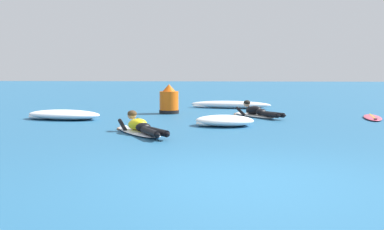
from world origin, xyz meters
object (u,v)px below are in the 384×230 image
drifting_surfboard (373,117)px  channel_marker_buoy (169,102)px  surfer_far (256,112)px  surfer_near (140,128)px

drifting_surfboard → channel_marker_buoy: bearing=170.9°
surfer_far → channel_marker_buoy: 3.02m
surfer_near → surfer_far: size_ratio=1.10×
surfer_near → drifting_surfboard: (6.12, 4.16, -0.10)m
surfer_near → drifting_surfboard: 7.40m
surfer_near → drifting_surfboard: size_ratio=1.14×
surfer_near → surfer_far: (2.69, 4.32, 0.01)m
surfer_far → drifting_surfboard: size_ratio=1.03×
surfer_near → channel_marker_buoy: bearing=92.2°
surfer_near → surfer_far: bearing=58.1°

